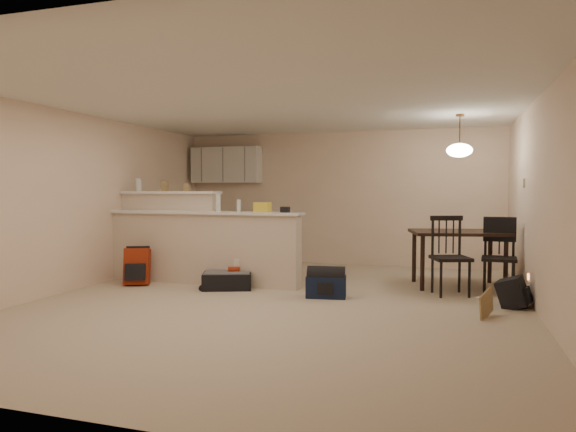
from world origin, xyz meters
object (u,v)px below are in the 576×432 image
at_px(dining_table, 458,238).
at_px(navy_duffel, 326,287).
at_px(dining_chair_far, 499,257).
at_px(pendant_lamp, 459,150).
at_px(red_backpack, 137,267).
at_px(dining_chair_near, 451,256).
at_px(black_daypack, 513,293).
at_px(suitcase, 227,281).

bearing_deg(dining_table, navy_duffel, -154.88).
xyz_separation_m(dining_chair_far, navy_duffel, (-2.19, -0.94, -0.37)).
bearing_deg(pendant_lamp, dining_table, 90.00).
height_order(dining_table, red_backpack, dining_table).
bearing_deg(dining_table, dining_chair_near, -111.38).
bearing_deg(black_daypack, dining_chair_near, 71.62).
distance_m(dining_table, dining_chair_far, 0.67).
bearing_deg(black_daypack, dining_chair_far, 21.94).
bearing_deg(dining_chair_far, black_daypack, -78.98).
bearing_deg(suitcase, dining_table, -0.22).
xyz_separation_m(dining_chair_near, dining_chair_far, (0.63, 0.31, -0.02)).
xyz_separation_m(dining_table, black_daypack, (0.62, -1.15, -0.54)).
bearing_deg(red_backpack, dining_table, -6.93).
distance_m(pendant_lamp, dining_chair_near, 1.61).
xyz_separation_m(suitcase, red_backpack, (-1.41, -0.11, 0.15)).
bearing_deg(dining_chair_far, pendant_lamp, 150.68).
xyz_separation_m(dining_chair_near, red_backpack, (-4.45, -0.60, -0.26)).
relative_size(dining_chair_far, red_backpack, 1.89).
xyz_separation_m(dining_chair_near, navy_duffel, (-1.56, -0.63, -0.39)).
bearing_deg(black_daypack, navy_duffel, 109.25).
bearing_deg(pendant_lamp, suitcase, -159.86).
distance_m(pendant_lamp, dining_chair_far, 1.61).
distance_m(dining_chair_far, black_daypack, 0.87).
bearing_deg(red_backpack, pendant_lamp, -6.93).
bearing_deg(black_daypack, red_backpack, 106.82).
bearing_deg(navy_duffel, red_backpack, 170.47).
relative_size(pendant_lamp, suitcase, 0.91).
bearing_deg(dining_table, dining_chair_far, -46.91).
height_order(red_backpack, navy_duffel, red_backpack).
relative_size(suitcase, navy_duffel, 1.33).
distance_m(red_backpack, navy_duffel, 2.89).
xyz_separation_m(dining_table, dining_chair_near, (-0.10, -0.67, -0.19)).
bearing_deg(navy_duffel, suitcase, 165.49).
bearing_deg(pendant_lamp, navy_duffel, -141.94).
relative_size(dining_chair_near, suitcase, 1.55).
xyz_separation_m(dining_chair_far, red_backpack, (-5.08, -0.91, -0.24)).
distance_m(dining_chair_near, black_daypack, 0.94).
xyz_separation_m(dining_table, navy_duffel, (-1.66, -1.30, -0.58)).
distance_m(dining_table, dining_chair_near, 0.70).
distance_m(dining_chair_near, suitcase, 3.11).
xyz_separation_m(dining_chair_far, suitcase, (-3.67, -0.79, -0.39)).
bearing_deg(black_daypack, pendant_lamp, 43.82).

